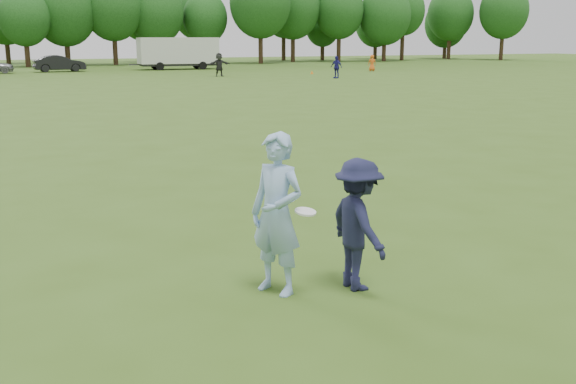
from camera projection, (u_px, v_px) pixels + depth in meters
name	position (u px, v px, depth m)	size (l,w,h in m)	color
ground	(342.00, 272.00, 9.50)	(200.00, 200.00, 0.00)	#365117
thrower	(277.00, 214.00, 8.52)	(0.76, 0.50, 2.08)	#8CB0D8
defender	(358.00, 224.00, 8.70)	(1.12, 0.64, 1.73)	#191B37
player_far_b	(336.00, 67.00, 53.94)	(1.04, 0.43, 1.77)	navy
player_far_c	(372.00, 63.00, 65.50)	(0.77, 0.50, 1.57)	#DC5C19
player_far_d	(219.00, 65.00, 56.48)	(1.81, 0.58, 1.95)	#292929
car_f	(59.00, 64.00, 64.13)	(1.65, 4.72, 1.55)	black
field_cone	(312.00, 72.00, 60.38)	(0.28, 0.28, 0.30)	#DA630B
disc_in_play	(305.00, 212.00, 8.35)	(0.28, 0.27, 0.08)	white
cargo_trailer	(178.00, 52.00, 68.62)	(9.00, 2.75, 3.20)	silver
treeline	(63.00, 10.00, 78.31)	(130.35, 18.39, 11.74)	#332114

